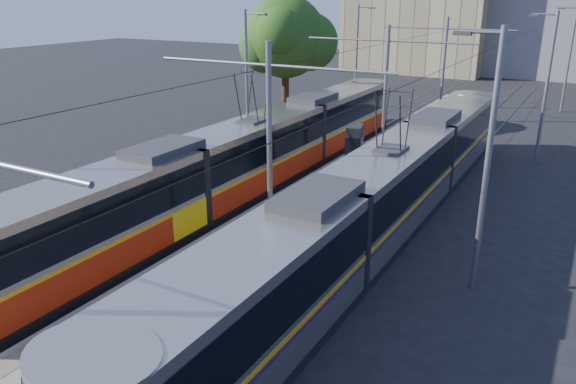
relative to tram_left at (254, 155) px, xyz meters
The scene contains 13 objects.
ground 13.13m from the tram_left, 73.94° to the right, with size 160.00×160.00×0.00m, color black.
platform 5.96m from the tram_left, 51.29° to the left, with size 4.00×50.00×0.30m, color gray.
tactile_strip_left 5.17m from the tram_left, 64.42° to the left, with size 0.70×50.00×0.01m, color gray.
tactile_strip_right 6.90m from the tram_left, 41.65° to the left, with size 0.70×50.00×0.01m, color gray.
rails 6.00m from the tram_left, 51.29° to the left, with size 8.71×70.00×0.03m.
tram_left is the anchor object (origin of this frame).
tram_right 7.41m from the tram_left, 13.61° to the right, with size 2.43×30.62×5.50m.
catenary 4.86m from the tram_left, 24.58° to the left, with size 9.20×70.00×7.00m.
street_lamps 9.55m from the tram_left, 67.03° to the left, with size 15.18×38.22×8.00m.
shelter 4.81m from the tram_left, 37.31° to the left, with size 1.03×1.35×2.64m.
tree 14.67m from the tram_left, 111.64° to the left, with size 6.05×5.59×8.78m.
building_left 48.23m from the tram_left, 97.67° to the left, with size 16.32×12.24×14.33m.
building_centre 52.69m from the tram_left, 79.44° to the left, with size 18.36×14.28×14.89m.
Camera 1 is at (10.10, -8.69, 8.81)m, focal length 35.00 mm.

